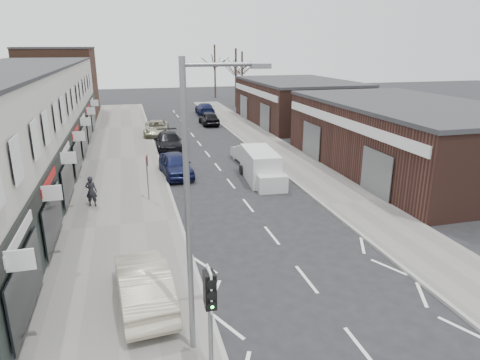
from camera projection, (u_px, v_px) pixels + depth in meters
ground at (330, 310)px, 14.14m from camera, size 160.00×160.00×0.00m
pavement_left at (121, 159)px, 32.77m from camera, size 5.50×64.00×0.12m
pavement_right at (275, 149)px, 35.81m from camera, size 3.50×64.00×0.12m
shop_terrace_left at (9, 123)px, 27.77m from camera, size 8.00×41.00×7.10m
brick_block_far at (60, 84)px, 51.14m from camera, size 8.00×10.00×8.00m
right_unit_near at (407, 138)px, 29.42m from camera, size 10.00×18.00×4.50m
right_unit_far at (297, 102)px, 47.86m from camera, size 10.00×16.00×4.50m
tree_far_a at (236, 107)px, 60.60m from camera, size 3.60×3.60×8.00m
tree_far_b at (242, 101)px, 66.74m from camera, size 3.60×3.60×7.50m
tree_far_c at (215, 98)px, 71.54m from camera, size 3.60×3.60×8.50m
traffic_light at (210, 299)px, 10.49m from camera, size 0.28×0.60×3.10m
street_lamp at (194, 198)px, 10.91m from camera, size 2.23×0.22×8.00m
warning_sign at (147, 164)px, 23.29m from camera, size 0.12×0.80×2.70m
white_van at (261, 167)px, 27.33m from camera, size 2.11×5.20×1.98m
sedan_on_pavement at (143, 284)px, 14.03m from camera, size 1.97×4.70×1.51m
pedestrian at (91, 191)px, 22.70m from camera, size 0.69×0.54×1.67m
parked_car_left_a at (176, 165)px, 28.45m from camera, size 2.19×4.68×1.55m
parked_car_left_b at (169, 141)px, 35.55m from camera, size 2.14×5.03×1.45m
parked_car_left_c at (157, 128)px, 41.34m from camera, size 2.82×5.23×1.39m
parked_car_right_a at (249, 154)px, 31.53m from camera, size 1.81×4.51×1.46m
parked_car_right_b at (209, 118)px, 46.81m from camera, size 1.82×4.35×1.47m
parked_car_right_c at (205, 109)px, 53.86m from camera, size 2.28×5.14×1.47m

